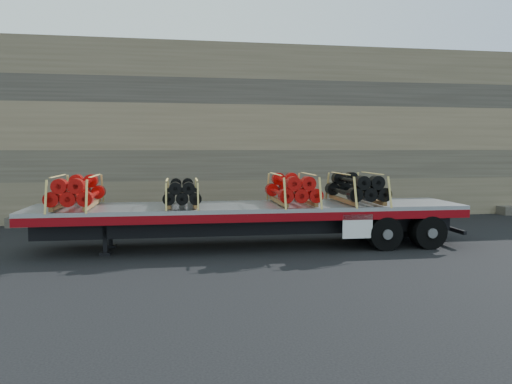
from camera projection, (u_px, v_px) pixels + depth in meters
ground at (262, 243)px, 15.08m from camera, size 120.00×120.00×0.00m
rock_wall at (234, 133)px, 21.15m from camera, size 44.00×3.00×7.00m
trailer at (250, 226)px, 14.51m from camera, size 12.43×2.66×1.24m
bundle_front at (77, 192)px, 13.71m from camera, size 1.24×2.40×0.84m
bundle_midfront at (182, 193)px, 14.14m from camera, size 1.06×2.05×0.72m
bundle_midrear at (292, 190)px, 14.61m from camera, size 1.25×2.42×0.85m
bundle_rear at (356, 189)px, 14.90m from camera, size 1.26×2.43×0.85m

